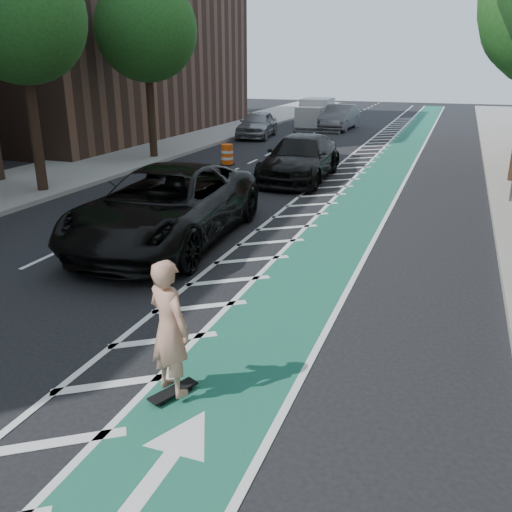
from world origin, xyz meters
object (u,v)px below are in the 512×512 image
at_px(skateboarder, 169,328).
at_px(suv_far, 301,158).
at_px(suv_near, 166,206).
at_px(barrel_a, 163,187).

bearing_deg(skateboarder, suv_far, -57.59).
bearing_deg(suv_near, skateboarder, -63.84).
distance_m(suv_near, barrel_a, 4.92).
bearing_deg(barrel_a, suv_far, 52.80).
xyz_separation_m(skateboarder, suv_far, (-2.43, 15.05, -0.23)).
distance_m(suv_far, barrel_a, 5.89).
bearing_deg(barrel_a, suv_near, -59.31).
bearing_deg(suv_near, barrel_a, 117.37).
distance_m(skateboarder, barrel_a, 12.00).
relative_size(skateboarder, suv_near, 0.28).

